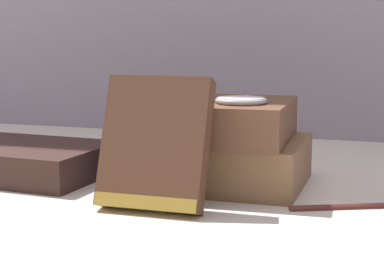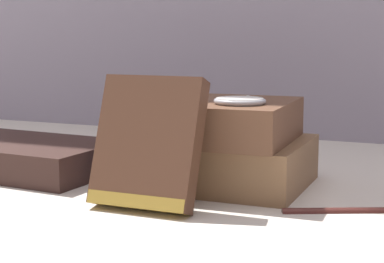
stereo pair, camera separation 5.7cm
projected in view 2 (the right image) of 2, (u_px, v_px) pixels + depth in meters
ground_plane at (176, 192)px, 0.65m from camera, size 3.00×3.00×0.00m
book_flat_bottom at (213, 161)px, 0.68m from camera, size 0.19×0.14×0.05m
book_flat_top at (206, 120)px, 0.67m from camera, size 0.17×0.15×0.04m
book_side_left at (11, 155)px, 0.75m from camera, size 0.25×0.15×0.04m
book_leaning_front at (147, 148)px, 0.58m from camera, size 0.10×0.06×0.12m
pocket_watch at (240, 101)px, 0.63m from camera, size 0.05×0.05×0.01m
reading_glasses at (202, 153)px, 0.85m from camera, size 0.11×0.07×0.00m
fountain_pen at (357, 207)px, 0.57m from camera, size 0.13×0.06×0.01m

